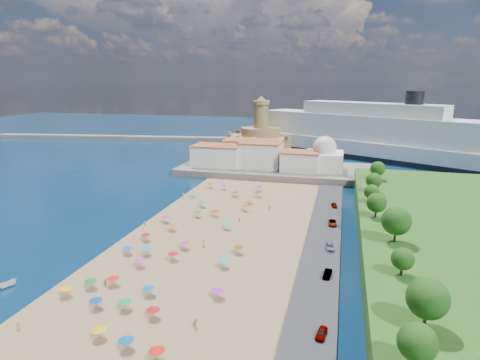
# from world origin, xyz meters

# --- Properties ---
(ground) EXTENTS (700.00, 700.00, 0.00)m
(ground) POSITION_xyz_m (0.00, 0.00, 0.00)
(ground) COLOR #071938
(ground) RESTS_ON ground
(terrace) EXTENTS (90.00, 36.00, 3.00)m
(terrace) POSITION_xyz_m (10.00, 73.00, 1.50)
(terrace) COLOR #59544C
(terrace) RESTS_ON ground
(jetty) EXTENTS (18.00, 70.00, 2.40)m
(jetty) POSITION_xyz_m (-12.00, 108.00, 1.20)
(jetty) COLOR #59544C
(jetty) RESTS_ON ground
(breakwater) EXTENTS (199.03, 34.77, 2.60)m
(breakwater) POSITION_xyz_m (-110.00, 153.00, 1.30)
(breakwater) COLOR #59544C
(breakwater) RESTS_ON ground
(waterfront_buildings) EXTENTS (57.00, 29.00, 11.00)m
(waterfront_buildings) POSITION_xyz_m (-3.05, 73.64, 7.88)
(waterfront_buildings) COLOR silver
(waterfront_buildings) RESTS_ON terrace
(domed_building) EXTENTS (16.00, 16.00, 15.00)m
(domed_building) POSITION_xyz_m (30.00, 71.00, 8.97)
(domed_building) COLOR silver
(domed_building) RESTS_ON terrace
(fortress) EXTENTS (40.00, 40.00, 32.40)m
(fortress) POSITION_xyz_m (-12.00, 138.00, 6.68)
(fortress) COLOR tan
(fortress) RESTS_ON ground
(cruise_ship) EXTENTS (157.35, 100.18, 36.20)m
(cruise_ship) POSITION_xyz_m (51.56, 124.44, 10.72)
(cruise_ship) COLOR black
(cruise_ship) RESTS_ON ground
(beach_parasols) EXTENTS (32.44, 109.06, 2.20)m
(beach_parasols) POSITION_xyz_m (-1.05, -17.01, 2.15)
(beach_parasols) COLOR gray
(beach_parasols) RESTS_ON beach
(beachgoers) EXTENTS (33.71, 84.86, 1.90)m
(beachgoers) POSITION_xyz_m (-1.40, -5.38, 1.13)
(beachgoers) COLOR tan
(beachgoers) RESTS_ON beach
(parked_cars) EXTENTS (2.55, 75.11, 1.39)m
(parked_cars) POSITION_xyz_m (36.00, -5.11, 1.38)
(parked_cars) COLOR gray
(parked_cars) RESTS_ON promenade
(hillside_trees) EXTENTS (9.38, 107.83, 8.29)m
(hillside_trees) POSITION_xyz_m (49.12, -9.68, 10.28)
(hillside_trees) COLOR #382314
(hillside_trees) RESTS_ON hillside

